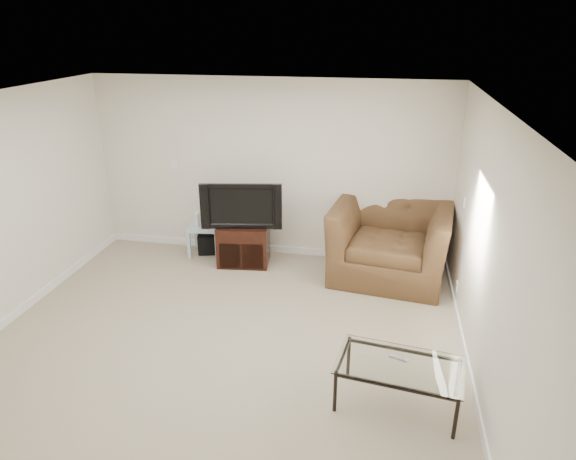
% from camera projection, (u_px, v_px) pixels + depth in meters
% --- Properties ---
extents(floor, '(5.00, 5.00, 0.00)m').
position_uv_depth(floor, '(220.00, 349.00, 5.33)').
color(floor, tan).
rests_on(floor, ground).
extents(ceiling, '(5.00, 5.00, 0.00)m').
position_uv_depth(ceiling, '(205.00, 105.00, 4.39)').
color(ceiling, white).
rests_on(ceiling, ground).
extents(wall_back, '(5.00, 0.02, 2.50)m').
position_uv_depth(wall_back, '(270.00, 170.00, 7.14)').
color(wall_back, silver).
rests_on(wall_back, ground).
extents(wall_right, '(0.02, 5.00, 2.50)m').
position_uv_depth(wall_right, '(489.00, 260.00, 4.43)').
color(wall_right, silver).
rests_on(wall_right, ground).
extents(plate_back, '(0.12, 0.02, 0.12)m').
position_uv_depth(plate_back, '(175.00, 165.00, 7.37)').
color(plate_back, white).
rests_on(plate_back, wall_back).
extents(plate_right_switch, '(0.02, 0.09, 0.13)m').
position_uv_depth(plate_right_switch, '(464.00, 201.00, 5.89)').
color(plate_right_switch, white).
rests_on(plate_right_switch, wall_right).
extents(plate_right_outlet, '(0.02, 0.08, 0.12)m').
position_uv_depth(plate_right_outlet, '(457.00, 286.00, 5.98)').
color(plate_right_outlet, white).
rests_on(plate_right_outlet, wall_right).
extents(tv_stand, '(0.74, 0.56, 0.58)m').
position_uv_depth(tv_stand, '(244.00, 244.00, 7.14)').
color(tv_stand, black).
rests_on(tv_stand, floor).
extents(dvd_player, '(0.40, 0.30, 0.05)m').
position_uv_depth(dvd_player, '(243.00, 232.00, 7.03)').
color(dvd_player, black).
rests_on(dvd_player, tv_stand).
extents(television, '(1.03, 0.37, 0.63)m').
position_uv_depth(television, '(242.00, 204.00, 6.89)').
color(television, black).
rests_on(television, tv_stand).
extents(side_table, '(0.49, 0.49, 0.43)m').
position_uv_depth(side_table, '(206.00, 239.00, 7.49)').
color(side_table, silver).
rests_on(side_table, floor).
extents(subwoofer, '(0.34, 0.34, 0.28)m').
position_uv_depth(subwoofer, '(209.00, 243.00, 7.52)').
color(subwoofer, black).
rests_on(subwoofer, floor).
extents(game_console, '(0.06, 0.15, 0.20)m').
position_uv_depth(game_console, '(197.00, 219.00, 7.36)').
color(game_console, white).
rests_on(game_console, side_table).
extents(game_case, '(0.05, 0.13, 0.17)m').
position_uv_depth(game_case, '(208.00, 220.00, 7.35)').
color(game_case, '#CC4C4C').
rests_on(game_case, side_table).
extents(recliner, '(1.61, 1.17, 1.31)m').
position_uv_depth(recliner, '(391.00, 230.00, 6.66)').
color(recliner, '#4A391A').
rests_on(recliner, floor).
extents(coffee_table, '(1.15, 0.75, 0.42)m').
position_uv_depth(coffee_table, '(398.00, 384.00, 4.50)').
color(coffee_table, black).
rests_on(coffee_table, floor).
extents(remote, '(0.17, 0.10, 0.02)m').
position_uv_depth(remote, '(399.00, 358.00, 4.49)').
color(remote, '#B2B2B7').
rests_on(remote, coffee_table).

